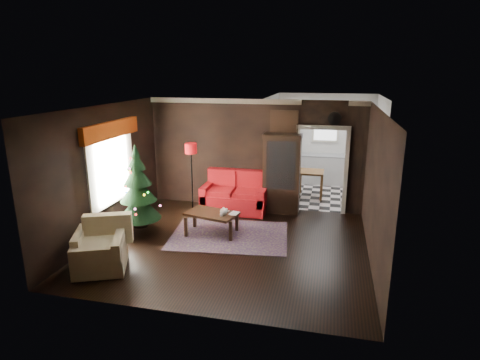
% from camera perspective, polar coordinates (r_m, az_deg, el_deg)
% --- Properties ---
extents(floor, '(5.50, 5.50, 0.00)m').
position_cam_1_polar(floor, '(8.34, -1.43, -9.25)').
color(floor, black).
rests_on(floor, ground).
extents(ceiling, '(5.50, 5.50, 0.00)m').
position_cam_1_polar(ceiling, '(7.61, -1.57, 10.28)').
color(ceiling, white).
rests_on(ceiling, ground).
extents(wall_back, '(5.50, 0.00, 5.50)m').
position_cam_1_polar(wall_back, '(10.23, 2.04, 3.66)').
color(wall_back, black).
rests_on(wall_back, ground).
extents(wall_front, '(5.50, 0.00, 5.50)m').
position_cam_1_polar(wall_front, '(5.60, -8.00, -6.52)').
color(wall_front, black).
rests_on(wall_front, ground).
extents(wall_left, '(0.00, 5.50, 5.50)m').
position_cam_1_polar(wall_left, '(8.94, -18.81, 1.12)').
color(wall_left, black).
rests_on(wall_left, ground).
extents(wall_right, '(0.00, 5.50, 5.50)m').
position_cam_1_polar(wall_right, '(7.67, 18.82, -1.18)').
color(wall_right, black).
rests_on(wall_right, ground).
extents(doorway, '(1.10, 0.10, 2.10)m').
position_cam_1_polar(doorway, '(10.13, 11.50, 1.21)').
color(doorway, beige).
rests_on(doorway, ground).
extents(left_window, '(0.05, 1.60, 1.40)m').
position_cam_1_polar(left_window, '(9.08, -17.97, 1.72)').
color(left_window, white).
rests_on(left_window, wall_left).
extents(valance, '(0.12, 2.10, 0.35)m').
position_cam_1_polar(valance, '(8.89, -17.95, 6.84)').
color(valance, '#98340B').
rests_on(valance, wall_left).
extents(kitchen_floor, '(3.00, 3.00, 0.00)m').
position_cam_1_polar(kitchen_floor, '(11.86, 11.49, -1.98)').
color(kitchen_floor, silver).
rests_on(kitchen_floor, ground).
extents(kitchen_window, '(0.70, 0.06, 0.70)m').
position_cam_1_polar(kitchen_window, '(12.91, 12.13, 7.13)').
color(kitchen_window, white).
rests_on(kitchen_window, ground).
extents(rug, '(2.69, 2.09, 0.01)m').
position_cam_1_polar(rug, '(8.78, -1.54, -7.92)').
color(rug, '#2B1D27').
rests_on(rug, ground).
extents(loveseat, '(1.70, 0.90, 1.00)m').
position_cam_1_polar(loveseat, '(10.12, -0.72, -1.73)').
color(loveseat, maroon).
rests_on(loveseat, ground).
extents(curio_cabinet, '(0.90, 0.45, 1.90)m').
position_cam_1_polar(curio_cabinet, '(10.00, 5.98, 0.66)').
color(curio_cabinet, black).
rests_on(curio_cabinet, ground).
extents(floor_lamp, '(0.39, 0.39, 1.88)m').
position_cam_1_polar(floor_lamp, '(10.00, -6.90, -0.08)').
color(floor_lamp, black).
rests_on(floor_lamp, ground).
extents(christmas_tree, '(1.24, 1.24, 1.79)m').
position_cam_1_polar(christmas_tree, '(8.84, -14.39, -1.04)').
color(christmas_tree, black).
rests_on(christmas_tree, ground).
extents(armchair, '(1.20, 1.20, 0.94)m').
position_cam_1_polar(armchair, '(7.64, -19.47, -8.79)').
color(armchair, tan).
rests_on(armchair, ground).
extents(coffee_table, '(1.20, 0.88, 0.49)m').
position_cam_1_polar(coffee_table, '(8.79, -4.04, -6.14)').
color(coffee_table, black).
rests_on(coffee_table, rug).
extents(teapot, '(0.20, 0.20, 0.17)m').
position_cam_1_polar(teapot, '(8.52, -2.37, -4.50)').
color(teapot, white).
rests_on(teapot, coffee_table).
extents(cup_a, '(0.08, 0.08, 0.05)m').
position_cam_1_polar(cup_a, '(8.78, -1.98, -4.27)').
color(cup_a, silver).
rests_on(cup_a, coffee_table).
extents(cup_b, '(0.08, 0.08, 0.06)m').
position_cam_1_polar(cup_b, '(8.49, -2.68, -4.96)').
color(cup_b, white).
rests_on(cup_b, coffee_table).
extents(book, '(0.18, 0.05, 0.24)m').
position_cam_1_polar(book, '(8.61, -1.35, -4.01)').
color(book, '#A0816E').
rests_on(book, coffee_table).
extents(wall_clock, '(0.32, 0.32, 0.06)m').
position_cam_1_polar(wall_clock, '(9.85, 13.37, 8.58)').
color(wall_clock, white).
rests_on(wall_clock, wall_back).
extents(painting, '(0.62, 0.05, 0.52)m').
position_cam_1_polar(painting, '(9.94, 6.33, 8.20)').
color(painting, '#BE7D3D').
rests_on(painting, wall_back).
extents(kitchen_counter, '(1.80, 0.60, 0.90)m').
position_cam_1_polar(kitchen_counter, '(12.90, 11.79, 1.48)').
color(kitchen_counter, silver).
rests_on(kitchen_counter, ground).
extents(kitchen_table, '(0.70, 0.70, 0.75)m').
position_cam_1_polar(kitchen_table, '(11.47, 10.04, -0.54)').
color(kitchen_table, brown).
rests_on(kitchen_table, ground).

